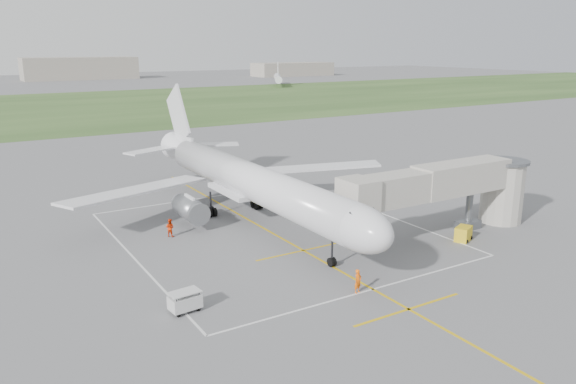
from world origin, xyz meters
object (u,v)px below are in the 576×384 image
gpu_unit (463,234)px  ramp_worker_wing (170,228)px  baggage_cart (185,301)px  ramp_worker_nose (358,281)px  jet_bridge (455,187)px  airliner (249,181)px

gpu_unit → ramp_worker_wing: (-23.95, 16.01, 0.22)m
baggage_cart → ramp_worker_nose: bearing=-23.0°
jet_bridge → ramp_worker_wing: 28.69m
ramp_worker_wing → jet_bridge: bearing=-160.6°
gpu_unit → ramp_worker_nose: bearing=169.6°
baggage_cart → ramp_worker_nose: size_ratio=1.22×
jet_bridge → ramp_worker_nose: (-17.12, -6.36, -3.80)m
airliner → baggage_cart: size_ratio=20.22×
jet_bridge → baggage_cart: (-29.61, -2.45, -3.96)m
gpu_unit → ramp_worker_wing: bearing=121.7°
gpu_unit → ramp_worker_nose: (-16.17, -4.07, 0.25)m
baggage_cart → ramp_worker_wing: 16.84m
airliner → ramp_worker_wing: size_ratio=25.55×
airliner → gpu_unit: airliner is taller
jet_bridge → ramp_worker_nose: jet_bridge is taller
gpu_unit → airliner: bearing=107.2°
airliner → jet_bridge: bearing=-42.2°
baggage_cart → ramp_worker_wing: size_ratio=1.26×
gpu_unit → ramp_worker_wing: 28.81m
jet_bridge → gpu_unit: bearing=-112.5°
jet_bridge → baggage_cart: 29.97m
airliner → ramp_worker_nose: bearing=-93.9°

